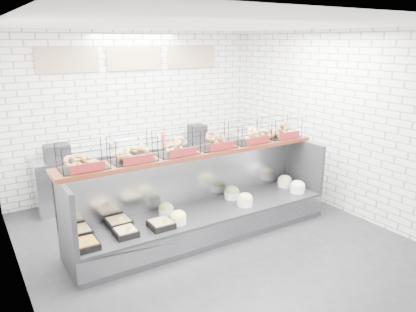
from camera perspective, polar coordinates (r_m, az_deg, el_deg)
ground at (r=5.99m, az=1.02°, el=-12.09°), size 5.50×5.50×0.00m
room_shell at (r=5.85m, az=-2.13°, el=8.48°), size 5.02×5.51×3.01m
display_case at (r=6.11m, az=-0.79°, el=-8.13°), size 4.00×0.90×1.20m
bagel_shelf at (r=5.91m, az=-1.59°, el=1.89°), size 4.10×0.50×0.40m
prep_counter at (r=7.80m, az=-8.79°, el=-1.76°), size 4.00×0.60×1.20m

